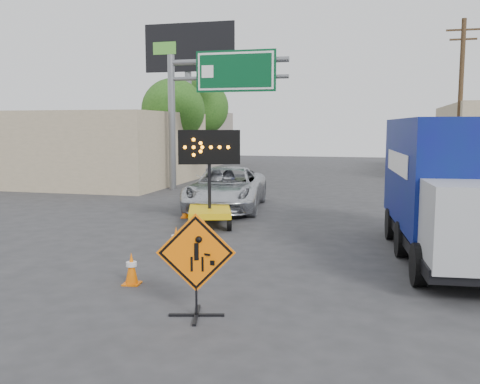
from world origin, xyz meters
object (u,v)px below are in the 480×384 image
at_px(arrow_board, 210,205).
at_px(box_truck, 448,196).
at_px(pickup_truck, 227,188).
at_px(construction_sign, 196,263).

xyz_separation_m(arrow_board, box_truck, (6.90, -2.61, 0.86)).
distance_m(arrow_board, pickup_truck, 3.66).
bearing_deg(construction_sign, arrow_board, 91.97).
bearing_deg(box_truck, pickup_truck, 134.20).
height_order(construction_sign, pickup_truck, construction_sign).
distance_m(arrow_board, box_truck, 7.43).
height_order(arrow_board, box_truck, box_truck).
xyz_separation_m(construction_sign, pickup_truck, (-2.77, 11.58, -0.12)).
height_order(construction_sign, arrow_board, arrow_board).
bearing_deg(pickup_truck, box_truck, -47.40).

